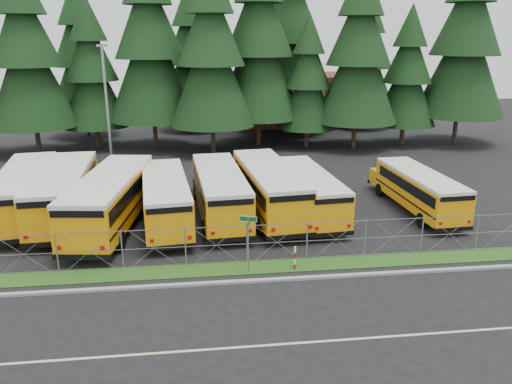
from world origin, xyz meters
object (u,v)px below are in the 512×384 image
at_px(bus_east, 416,191).
at_px(striped_bollard, 295,258).
at_px(street_sign, 248,232).
at_px(light_standard, 107,108).
at_px(bus_3, 165,200).
at_px(bus_4, 219,193).
at_px(bus_2, 113,200).
at_px(bus_1, 66,194).
at_px(bus_6, 307,193).
at_px(bus_0, 27,193).
at_px(bus_5, 267,189).

bearing_deg(bus_east, striped_bollard, -144.22).
bearing_deg(bus_east, street_sign, -150.32).
xyz_separation_m(street_sign, light_standard, (-8.88, 17.49, 3.47)).
relative_size(bus_3, bus_4, 0.96).
xyz_separation_m(bus_4, bus_east, (12.51, -0.48, -0.19)).
bearing_deg(bus_3, bus_east, -4.91).
relative_size(bus_2, light_standard, 1.20).
xyz_separation_m(bus_2, striped_bollard, (9.43, -6.91, -1.00)).
bearing_deg(bus_1, bus_2, -33.03).
bearing_deg(bus_4, bus_6, -5.97).
bearing_deg(bus_6, bus_4, 173.46).
distance_m(bus_0, bus_5, 14.73).
height_order(bus_east, street_sign, street_sign).
bearing_deg(bus_0, street_sign, -43.52).
xyz_separation_m(bus_6, street_sign, (-4.49, -7.65, 0.65)).
xyz_separation_m(bus_0, bus_4, (11.67, -1.18, -0.05)).
bearing_deg(striped_bollard, bus_6, 73.68).
xyz_separation_m(bus_1, bus_6, (14.76, -0.92, -0.19)).
distance_m(bus_2, bus_east, 18.76).
relative_size(bus_4, light_standard, 1.12).
bearing_deg(bus_4, bus_5, -0.19).
bearing_deg(bus_2, bus_5, 14.76).
relative_size(bus_1, street_sign, 4.25).
xyz_separation_m(bus_1, street_sign, (10.27, -8.57, 0.47)).
xyz_separation_m(bus_4, street_sign, (0.97, -7.84, 0.54)).
bearing_deg(bus_4, light_standard, 125.42).
bearing_deg(bus_6, bus_5, 166.35).
xyz_separation_m(bus_0, bus_east, (24.18, -1.66, -0.24)).
distance_m(bus_3, bus_4, 3.33).
bearing_deg(striped_bollard, light_standard, 122.29).
height_order(bus_2, bus_east, bus_2).
relative_size(bus_3, bus_6, 1.04).
bearing_deg(bus_5, bus_4, 178.20).
relative_size(bus_0, striped_bollard, 9.81).
bearing_deg(bus_3, bus_0, 161.33).
xyz_separation_m(bus_2, street_sign, (7.21, -6.83, 0.43)).
relative_size(bus_2, bus_6, 1.16).
xyz_separation_m(bus_0, light_standard, (3.76, 8.47, 3.96)).
height_order(bus_east, light_standard, light_standard).
bearing_deg(bus_0, bus_4, -13.76).
bearing_deg(bus_3, light_standard, 108.36).
distance_m(bus_5, bus_6, 2.47).
relative_size(bus_5, light_standard, 1.17).
relative_size(bus_4, striped_bollard, 9.49).
bearing_deg(bus_5, bus_1, 171.97).
bearing_deg(light_standard, bus_2, -81.06).
bearing_deg(bus_3, bus_4, 6.97).
relative_size(bus_6, light_standard, 1.04).
height_order(street_sign, striped_bollard, street_sign).
bearing_deg(street_sign, striped_bollard, -2.11).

